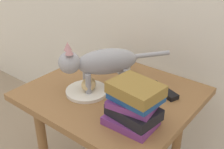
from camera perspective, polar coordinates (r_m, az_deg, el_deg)
side_table at (r=1.25m, az=0.00°, el=-6.97°), size 0.69×0.61×0.60m
plate at (r=1.19m, az=-5.20°, el=-3.42°), size 0.18×0.18×0.01m
bread_roll at (r=1.18m, az=-4.85°, el=-2.02°), size 0.09×0.10×0.05m
cat at (r=1.14m, az=-2.63°, el=2.44°), size 0.31×0.40×0.23m
book_stack at (r=0.97m, az=4.56°, el=-6.06°), size 0.19×0.17×0.17m
candle_jar at (r=1.35m, az=2.39°, el=2.04°), size 0.07×0.07×0.08m
tv_remote at (r=1.20m, az=10.47°, el=-3.29°), size 0.16×0.09×0.02m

